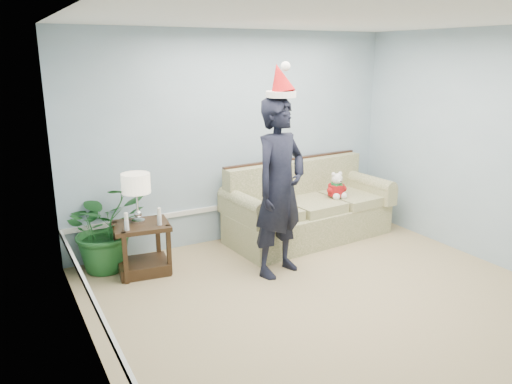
{
  "coord_description": "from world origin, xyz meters",
  "views": [
    {
      "loc": [
        -2.83,
        -3.25,
        2.4
      ],
      "look_at": [
        -0.22,
        1.55,
        0.88
      ],
      "focal_mm": 35.0,
      "sensor_mm": 36.0,
      "label": 1
    }
  ],
  "objects": [
    {
      "name": "room_shell",
      "position": [
        0.0,
        0.0,
        1.35
      ],
      "size": [
        4.54,
        5.04,
        2.74
      ],
      "color": "tan",
      "rests_on": "ground"
    },
    {
      "name": "man",
      "position": [
        -0.1,
        1.24,
        0.99
      ],
      "size": [
        0.83,
        0.68,
        1.98
      ],
      "primitive_type": "imported",
      "rotation": [
        0.0,
        0.0,
        0.33
      ],
      "color": "black",
      "rests_on": "room_shell"
    },
    {
      "name": "teddy_bear",
      "position": [
        1.19,
        1.89,
        0.67
      ],
      "size": [
        0.23,
        0.26,
        0.36
      ],
      "rotation": [
        0.0,
        0.0,
        -0.06
      ],
      "color": "white",
      "rests_on": "sofa"
    },
    {
      "name": "candle_pair",
      "position": [
        -1.46,
        1.82,
        0.67
      ],
      "size": [
        0.41,
        0.05,
        0.2
      ],
      "color": "silver",
      "rests_on": "side_table"
    },
    {
      "name": "santa_hat",
      "position": [
        -0.1,
        1.25,
        2.12
      ],
      "size": [
        0.41,
        0.44,
        0.37
      ],
      "rotation": [
        0.0,
        0.0,
        0.38
      ],
      "color": "white",
      "rests_on": "man"
    },
    {
      "name": "side_table",
      "position": [
        -1.45,
        1.96,
        0.23
      ],
      "size": [
        0.66,
        0.58,
        0.58
      ],
      "rotation": [
        0.0,
        0.0,
        -0.13
      ],
      "color": "#392414",
      "rests_on": "room_shell"
    },
    {
      "name": "houseplant",
      "position": [
        -1.78,
        2.26,
        0.51
      ],
      "size": [
        1.09,
        1.01,
        1.02
      ],
      "primitive_type": "imported",
      "rotation": [
        0.0,
        0.0,
        0.26
      ],
      "color": "#1F5C27",
      "rests_on": "room_shell"
    },
    {
      "name": "table_lamp",
      "position": [
        -1.46,
        2.02,
        1.01
      ],
      "size": [
        0.31,
        0.31,
        0.56
      ],
      "color": "silver",
      "rests_on": "side_table"
    },
    {
      "name": "sofa",
      "position": [
        0.82,
        2.05,
        0.36
      ],
      "size": [
        2.25,
        1.1,
        1.02
      ],
      "rotation": [
        0.0,
        0.0,
        0.08
      ],
      "color": "#566630",
      "rests_on": "room_shell"
    },
    {
      "name": "wainscot_trim",
      "position": [
        -1.18,
        1.18,
        0.45
      ],
      "size": [
        4.49,
        4.99,
        0.06
      ],
      "color": "white",
      "rests_on": "room_shell"
    }
  ]
}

